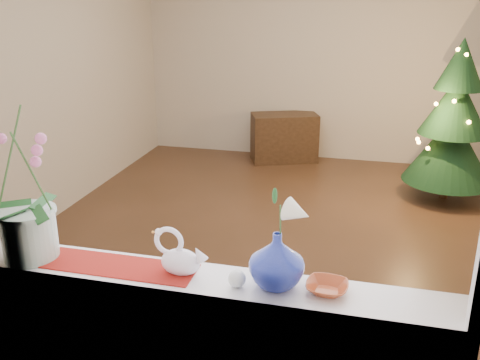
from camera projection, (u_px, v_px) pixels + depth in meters
The scene contains 15 objects.
ground at pixel (286, 237), 4.75m from camera, with size 5.00×5.00×0.00m, color #3A2618.
wall_back at pixel (323, 52), 6.58m from camera, with size 4.50×0.10×2.70m, color beige.
wall_front at pixel (187, 194), 2.01m from camera, with size 4.50×0.10×2.70m, color beige.
wall_left at pixel (44, 75), 4.82m from camera, with size 0.10×5.00×2.70m, color beige.
windowsill at pixel (200, 281), 2.28m from camera, with size 2.20×0.26×0.04m, color white.
window_frame at pixel (186, 101), 1.92m from camera, with size 2.22×0.06×1.60m, color white, non-canonical shape.
runner at pixel (119, 266), 2.36m from camera, with size 0.70×0.20×0.01m, color maroon.
orchid_pot at pixel (21, 178), 2.32m from camera, with size 0.26×0.26×0.77m, color white, non-canonical shape.
swan at pixel (180, 252), 2.28m from camera, with size 0.24×0.11×0.20m, color white, non-canonical shape.
blue_vase at pixel (277, 256), 2.17m from camera, with size 0.26×0.26×0.27m, color navy.
lily at pixel (278, 201), 2.09m from camera, with size 0.15×0.09×0.21m, color white, non-canonical shape.
paperweight at pixel (237, 279), 2.19m from camera, with size 0.07×0.07×0.07m, color silver.
amber_dish at pixel (327, 288), 2.16m from camera, with size 0.15×0.15×0.04m, color #9D3E1D.
xmas_tree at pixel (454, 121), 5.38m from camera, with size 0.90×0.90×1.65m, color black, non-canonical shape.
side_table at pixel (284, 138), 6.79m from camera, with size 0.81×0.41×0.61m, color black.
Camera 1 is at (0.66, -4.27, 2.08)m, focal length 40.00 mm.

